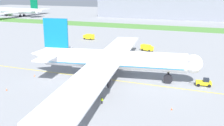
% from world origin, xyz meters
% --- Properties ---
extents(ground_plane, '(600.00, 600.00, 0.00)m').
position_xyz_m(ground_plane, '(0.00, 0.00, 0.00)').
color(ground_plane, gray).
rests_on(ground_plane, ground).
extents(apron_taxi_line, '(280.00, 0.36, 0.01)m').
position_xyz_m(apron_taxi_line, '(0.00, -2.33, 0.00)').
color(apron_taxi_line, yellow).
rests_on(apron_taxi_line, ground).
extents(grass_median_strip, '(320.00, 24.00, 0.10)m').
position_xyz_m(grass_median_strip, '(0.00, 114.04, 0.05)').
color(grass_median_strip, '#4C8438').
rests_on(grass_median_strip, ground).
extents(airliner_foreground, '(51.38, 81.55, 17.70)m').
position_xyz_m(airliner_foreground, '(4.81, -1.80, 6.01)').
color(airliner_foreground, white).
rests_on(airliner_foreground, ground).
extents(pushback_tug, '(6.03, 3.01, 2.21)m').
position_xyz_m(pushback_tug, '(31.03, 2.33, 1.01)').
color(pushback_tug, yellow).
rests_on(pushback_tug, ground).
extents(ground_crew_wingwalker_port, '(0.48, 0.44, 1.59)m').
position_xyz_m(ground_crew_wingwalker_port, '(9.49, -19.36, 0.97)').
color(ground_crew_wingwalker_port, black).
rests_on(ground_crew_wingwalker_port, ground).
extents(traffic_cone_near_nose, '(0.36, 0.36, 0.58)m').
position_xyz_m(traffic_cone_near_nose, '(25.27, -16.57, 0.28)').
color(traffic_cone_near_nose, '#F2590C').
rests_on(traffic_cone_near_nose, ground).
extents(traffic_cone_port_wing, '(0.36, 0.36, 0.58)m').
position_xyz_m(traffic_cone_port_wing, '(-18.23, -7.79, 0.28)').
color(traffic_cone_port_wing, '#F2590C').
rests_on(traffic_cone_port_wing, ground).
extents(traffic_cone_starboard_wing, '(0.36, 0.36, 0.58)m').
position_xyz_m(traffic_cone_starboard_wing, '(-17.73, -20.51, 0.28)').
color(traffic_cone_starboard_wing, '#F2590C').
rests_on(traffic_cone_starboard_wing, ground).
extents(service_truck_baggage_loader, '(5.86, 3.94, 2.70)m').
position_xyz_m(service_truck_baggage_loader, '(5.29, 39.31, 1.48)').
color(service_truck_baggage_loader, yellow).
rests_on(service_truck_baggage_loader, ground).
extents(service_truck_fuel_bowser, '(6.13, 2.94, 2.88)m').
position_xyz_m(service_truck_fuel_bowser, '(-30.22, 54.93, 1.56)').
color(service_truck_fuel_bowser, yellow).
rests_on(service_truck_fuel_bowser, ground).
extents(parked_airliner_far_left, '(52.15, 83.00, 16.37)m').
position_xyz_m(parked_airliner_far_left, '(-145.09, 139.46, 5.56)').
color(parked_airliner_far_left, white).
rests_on(parked_airliner_far_left, ground).
extents(terminal_building, '(116.59, 20.00, 18.00)m').
position_xyz_m(terminal_building, '(-16.51, 175.00, 9.00)').
color(terminal_building, gray).
rests_on(terminal_building, ground).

